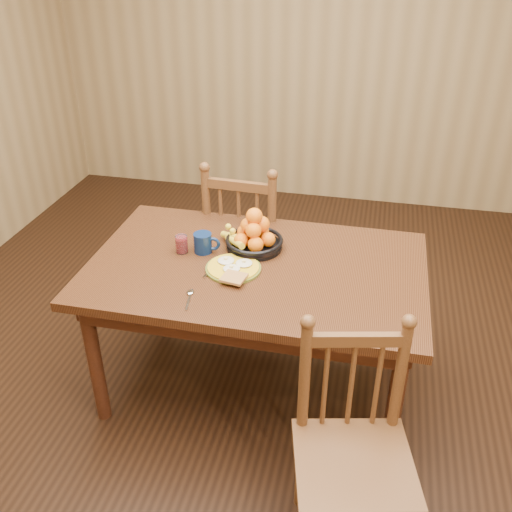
% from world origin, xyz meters
% --- Properties ---
extents(room, '(4.52, 5.02, 2.72)m').
position_xyz_m(room, '(0.00, 0.00, 1.35)').
color(room, black).
rests_on(room, ground).
extents(dining_table, '(1.60, 1.00, 0.75)m').
position_xyz_m(dining_table, '(0.00, 0.00, 0.67)').
color(dining_table, black).
rests_on(dining_table, ground).
extents(chair_far, '(0.49, 0.47, 1.02)m').
position_xyz_m(chair_far, '(-0.20, 0.64, 0.50)').
color(chair_far, '#472B15').
rests_on(chair_far, ground).
extents(chair_near, '(0.52, 0.50, 0.96)m').
position_xyz_m(chair_near, '(0.54, -0.77, 0.47)').
color(chair_near, '#472B15').
rests_on(chair_near, ground).
extents(breakfast_plate, '(0.26, 0.30, 0.04)m').
position_xyz_m(breakfast_plate, '(-0.09, -0.07, 0.76)').
color(breakfast_plate, '#59601E').
rests_on(breakfast_plate, dining_table).
extents(fork, '(0.05, 0.18, 0.00)m').
position_xyz_m(fork, '(-0.19, -0.07, 0.75)').
color(fork, silver).
rests_on(fork, dining_table).
extents(spoon, '(0.05, 0.16, 0.01)m').
position_xyz_m(spoon, '(-0.23, -0.32, 0.75)').
color(spoon, silver).
rests_on(spoon, dining_table).
extents(coffee_mug, '(0.13, 0.09, 0.10)m').
position_xyz_m(coffee_mug, '(-0.28, 0.07, 0.80)').
color(coffee_mug, '#0B1D40').
rests_on(coffee_mug, dining_table).
extents(juice_glass, '(0.06, 0.06, 0.09)m').
position_xyz_m(juice_glass, '(-0.39, 0.04, 0.79)').
color(juice_glass, silver).
rests_on(juice_glass, dining_table).
extents(fruit_bowl, '(0.32, 0.29, 0.22)m').
position_xyz_m(fruit_bowl, '(-0.05, 0.16, 0.82)').
color(fruit_bowl, black).
rests_on(fruit_bowl, dining_table).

